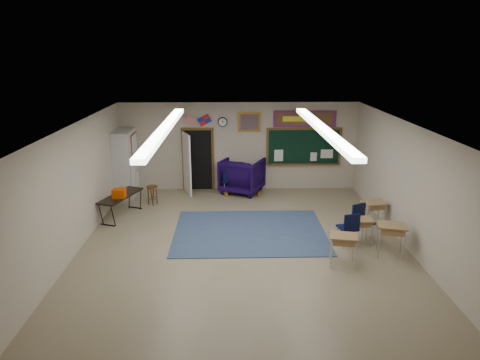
{
  "coord_description": "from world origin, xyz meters",
  "views": [
    {
      "loc": [
        -0.31,
        -9.7,
        4.69
      ],
      "look_at": [
        -0.04,
        1.5,
        1.24
      ],
      "focal_mm": 32.0,
      "sensor_mm": 36.0,
      "label": 1
    }
  ],
  "objects_px": {
    "wooden_stool": "(152,195)",
    "wingback_armchair": "(242,175)",
    "student_desk_front_left": "(360,230)",
    "student_desk_front_right": "(373,213)",
    "folding_table": "(122,205)"
  },
  "relations": [
    {
      "from": "folding_table",
      "to": "wooden_stool",
      "type": "xyz_separation_m",
      "value": [
        0.72,
        1.01,
        -0.05
      ]
    },
    {
      "from": "student_desk_front_right",
      "to": "folding_table",
      "type": "bearing_deg",
      "value": 162.52
    },
    {
      "from": "wooden_stool",
      "to": "wingback_armchair",
      "type": "bearing_deg",
      "value": 22.13
    },
    {
      "from": "student_desk_front_right",
      "to": "folding_table",
      "type": "height_order",
      "value": "folding_table"
    },
    {
      "from": "folding_table",
      "to": "wooden_stool",
      "type": "distance_m",
      "value": 1.24
    },
    {
      "from": "student_desk_front_left",
      "to": "wooden_stool",
      "type": "relative_size",
      "value": 1.14
    },
    {
      "from": "student_desk_front_right",
      "to": "wooden_stool",
      "type": "distance_m",
      "value": 6.62
    },
    {
      "from": "wingback_armchair",
      "to": "student_desk_front_right",
      "type": "distance_m",
      "value": 4.66
    },
    {
      "from": "wingback_armchair",
      "to": "folding_table",
      "type": "height_order",
      "value": "wingback_armchair"
    },
    {
      "from": "wingback_armchair",
      "to": "student_desk_front_right",
      "type": "xyz_separation_m",
      "value": [
        3.49,
        -3.09,
        -0.18
      ]
    },
    {
      "from": "wingback_armchair",
      "to": "folding_table",
      "type": "bearing_deg",
      "value": 55.65
    },
    {
      "from": "wingback_armchair",
      "to": "folding_table",
      "type": "distance_m",
      "value": 4.18
    },
    {
      "from": "student_desk_front_left",
      "to": "student_desk_front_right",
      "type": "bearing_deg",
      "value": 53.9
    },
    {
      "from": "student_desk_front_left",
      "to": "folding_table",
      "type": "height_order",
      "value": "folding_table"
    },
    {
      "from": "student_desk_front_left",
      "to": "student_desk_front_right",
      "type": "relative_size",
      "value": 0.94
    }
  ]
}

